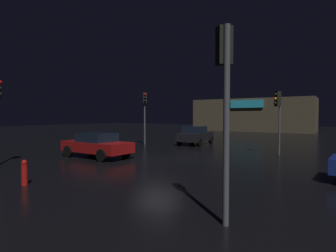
# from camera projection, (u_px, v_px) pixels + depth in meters

# --- Properties ---
(ground_plane) EXTENTS (120.00, 120.00, 0.00)m
(ground_plane) POSITION_uv_depth(u_px,v_px,m) (157.00, 159.00, 15.13)
(ground_plane) COLOR black
(store_building) EXTENTS (18.66, 7.68, 5.23)m
(store_building) POSITION_uv_depth(u_px,v_px,m) (253.00, 115.00, 44.69)
(store_building) COLOR brown
(store_building) RESTS_ON ground
(traffic_signal_main) EXTENTS (0.42, 0.42, 4.45)m
(traffic_signal_main) POSITION_uv_depth(u_px,v_px,m) (225.00, 84.00, 5.99)
(traffic_signal_main) COLOR #595B60
(traffic_signal_main) RESTS_ON ground
(traffic_signal_opposite) EXTENTS (0.42, 0.42, 3.98)m
(traffic_signal_opposite) POSITION_uv_depth(u_px,v_px,m) (278.00, 106.00, 16.64)
(traffic_signal_opposite) COLOR #595B60
(traffic_signal_opposite) RESTS_ON ground
(traffic_signal_cross_right) EXTENTS (0.42, 0.42, 4.45)m
(traffic_signal_cross_right) POSITION_uv_depth(u_px,v_px,m) (145.00, 107.00, 22.95)
(traffic_signal_cross_right) COLOR #595B60
(traffic_signal_cross_right) RESTS_ON ground
(car_near) EXTENTS (4.48, 2.19, 1.45)m
(car_near) POSITION_uv_depth(u_px,v_px,m) (97.00, 145.00, 15.90)
(car_near) COLOR #A51414
(car_near) RESTS_ON ground
(car_far) EXTENTS (2.20, 4.10, 1.59)m
(car_far) POSITION_uv_depth(u_px,v_px,m) (195.00, 135.00, 23.17)
(car_far) COLOR black
(car_far) RESTS_ON ground
(fire_hydrant) EXTENTS (0.22, 0.22, 0.91)m
(fire_hydrant) POSITION_uv_depth(u_px,v_px,m) (24.00, 173.00, 9.47)
(fire_hydrant) COLOR red
(fire_hydrant) RESTS_ON ground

